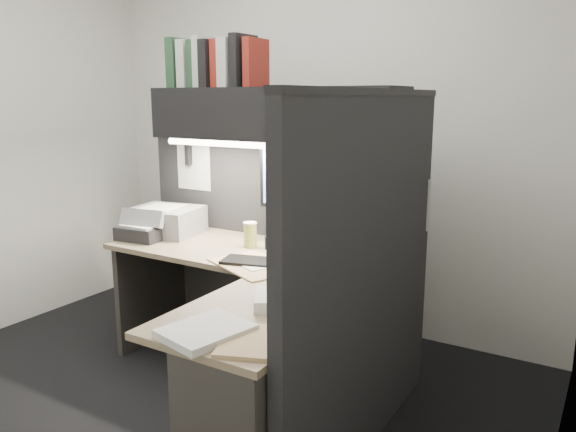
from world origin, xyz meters
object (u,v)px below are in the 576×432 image
object	(u,v)px
desk	(241,346)
telephone	(342,249)
printer	(166,220)
notebook_stack	(143,232)
coffee_cup	(250,236)
keyboard	(268,263)
monitor	(305,209)
overhead_shelf	(272,114)

from	to	relation	value
desk	telephone	distance (m)	0.81
printer	notebook_stack	world-z (taller)	printer
desk	coffee_cup	bearing A→B (deg)	121.01
telephone	printer	distance (m)	1.22
keyboard	desk	bearing A→B (deg)	-91.84
printer	keyboard	bearing A→B (deg)	-24.84
monitor	notebook_stack	world-z (taller)	monitor
desk	keyboard	distance (m)	0.48
overhead_shelf	keyboard	bearing A→B (deg)	-60.77
desk	notebook_stack	distance (m)	1.19
keyboard	notebook_stack	bearing A→B (deg)	160.92
overhead_shelf	notebook_stack	xyz separation A→B (m)	(-0.75, -0.31, -0.73)
overhead_shelf	monitor	xyz separation A→B (m)	(0.21, 0.01, -0.53)
overhead_shelf	monitor	distance (m)	0.57
printer	notebook_stack	size ratio (longest dim) A/B	1.52
monitor	telephone	world-z (taller)	monitor
telephone	monitor	bearing A→B (deg)	165.89
monitor	coffee_cup	xyz separation A→B (m)	(-0.29, -0.14, -0.17)
overhead_shelf	telephone	size ratio (longest dim) A/B	7.48
monitor	keyboard	xyz separation A→B (m)	(0.00, -0.39, -0.22)
desk	coffee_cup	distance (m)	0.81
overhead_shelf	notebook_stack	distance (m)	1.09
coffee_cup	desk	bearing A→B (deg)	-58.99
desk	overhead_shelf	world-z (taller)	overhead_shelf
keyboard	overhead_shelf	bearing A→B (deg)	104.24
telephone	notebook_stack	world-z (taller)	notebook_stack
coffee_cup	notebook_stack	bearing A→B (deg)	-165.06
overhead_shelf	telephone	world-z (taller)	overhead_shelf
desk	printer	bearing A→B (deg)	149.09
telephone	coffee_cup	xyz separation A→B (m)	(-0.55, -0.10, 0.03)
overhead_shelf	telephone	bearing A→B (deg)	-3.26
notebook_stack	keyboard	bearing A→B (deg)	-4.09
overhead_shelf	coffee_cup	xyz separation A→B (m)	(-0.07, -0.13, -0.70)
desk	telephone	xyz separation A→B (m)	(0.17, 0.73, 0.33)
coffee_cup	printer	size ratio (longest dim) A/B	0.33
notebook_stack	monitor	bearing A→B (deg)	18.30
monitor	telephone	xyz separation A→B (m)	(0.26, -0.03, -0.20)
keyboard	coffee_cup	world-z (taller)	coffee_cup
desk	keyboard	xyz separation A→B (m)	(-0.09, 0.37, 0.30)
notebook_stack	desk	bearing A→B (deg)	-22.55
desk	monitor	size ratio (longest dim) A/B	2.85
telephone	printer	world-z (taller)	printer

